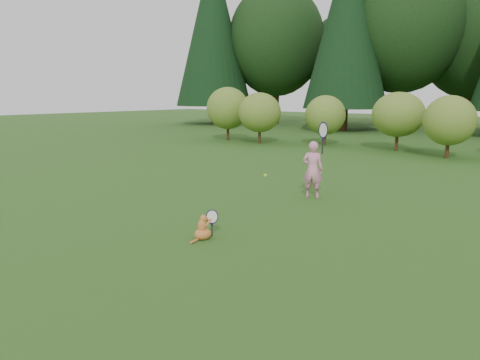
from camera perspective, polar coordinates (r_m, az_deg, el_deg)
The scene contains 5 objects.
ground at distance 9.28m, azimuth -4.06°, elevation -4.82°, with size 100.00×100.00×0.00m, color #225016.
shrub_row at distance 20.52m, azimuth 21.44°, elevation 6.82°, with size 28.00×3.00×2.80m, color olive, non-canonical shape.
child at distance 11.17m, azimuth 8.89°, elevation 1.42°, with size 0.78×0.48×2.03m.
cat at distance 8.00m, azimuth -4.52°, elevation -5.63°, with size 0.37×0.63×0.60m.
tennis_ball at distance 9.70m, azimuth 3.11°, elevation 0.56°, with size 0.07×0.07×0.07m.
Camera 1 is at (6.07, -6.57, 2.44)m, focal length 35.00 mm.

